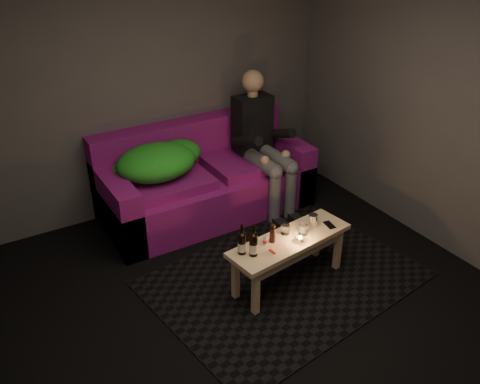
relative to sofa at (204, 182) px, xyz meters
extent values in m
plane|color=black|center=(-0.35, -1.82, -0.34)|extent=(4.50, 4.50, 0.00)
plane|color=#4E4C4E|center=(-0.35, 0.43, 0.96)|extent=(4.00, 0.00, 4.00)
plane|color=#4E4C4E|center=(1.65, -1.82, 0.96)|extent=(0.00, 4.50, 4.50)
cube|color=black|center=(0.04, -1.46, -0.34)|extent=(2.46, 1.93, 0.01)
cube|color=#7D1066|center=(0.00, -0.05, -0.11)|extent=(2.19, 0.99, 0.46)
cube|color=#7D1066|center=(0.00, 0.32, 0.36)|extent=(2.19, 0.24, 0.48)
cube|color=#7D1066|center=(-0.99, -0.05, 0.00)|extent=(0.22, 0.99, 0.68)
cube|color=#7D1066|center=(0.99, -0.05, 0.00)|extent=(0.22, 0.99, 0.68)
cube|color=#7D1066|center=(-0.46, -0.11, 0.16)|extent=(0.82, 0.66, 0.11)
cube|color=#7D1066|center=(0.46, -0.11, 0.16)|extent=(0.82, 0.66, 0.11)
ellipsoid|color=#258718|center=(-0.54, -0.05, 0.38)|extent=(0.79, 0.61, 0.33)
ellipsoid|color=#258718|center=(-0.23, 0.10, 0.35)|extent=(0.48, 0.39, 0.26)
ellipsoid|color=#258718|center=(-0.78, 0.08, 0.31)|extent=(0.35, 0.29, 0.18)
cube|color=black|center=(0.61, 0.00, 0.55)|extent=(0.39, 0.24, 0.60)
sphere|color=tan|center=(0.61, 0.00, 1.01)|extent=(0.23, 0.23, 0.23)
cylinder|color=#565962|center=(0.51, -0.34, 0.24)|extent=(0.15, 0.55, 0.15)
cylinder|color=#565962|center=(0.71, -0.34, 0.24)|extent=(0.15, 0.55, 0.15)
cylinder|color=#565962|center=(0.51, -0.60, -0.06)|extent=(0.12, 0.12, 0.56)
cylinder|color=#565962|center=(0.71, -0.60, -0.06)|extent=(0.12, 0.12, 0.56)
cube|color=black|center=(0.51, -0.67, -0.31)|extent=(0.10, 0.24, 0.07)
cube|color=black|center=(0.71, -0.67, -0.31)|extent=(0.10, 0.24, 0.07)
cube|color=#ECC28A|center=(0.04, -1.51, 0.10)|extent=(1.17, 0.51, 0.04)
cube|color=#ECC28A|center=(0.04, -1.51, 0.03)|extent=(1.02, 0.41, 0.10)
cube|color=#ECC28A|center=(-0.43, -1.70, -0.13)|extent=(0.06, 0.06, 0.42)
cube|color=#ECC28A|center=(-0.46, -1.44, -0.13)|extent=(0.06, 0.06, 0.42)
cube|color=#ECC28A|center=(0.53, -1.57, -0.13)|extent=(0.06, 0.06, 0.42)
cube|color=#ECC28A|center=(0.50, -1.31, -0.13)|extent=(0.06, 0.06, 0.42)
cylinder|color=black|center=(-0.42, -1.48, 0.21)|extent=(0.06, 0.06, 0.18)
cylinder|color=white|center=(-0.42, -1.48, 0.18)|extent=(0.07, 0.07, 0.08)
cone|color=black|center=(-0.42, -1.48, 0.32)|extent=(0.06, 0.06, 0.03)
cylinder|color=black|center=(-0.42, -1.48, 0.35)|extent=(0.02, 0.02, 0.09)
cylinder|color=black|center=(-0.36, -1.55, 0.22)|extent=(0.07, 0.07, 0.19)
cylinder|color=white|center=(-0.36, -1.55, 0.19)|extent=(0.07, 0.07, 0.08)
cone|color=black|center=(-0.36, -1.55, 0.33)|extent=(0.07, 0.07, 0.03)
cylinder|color=black|center=(-0.36, -1.55, 0.36)|extent=(0.03, 0.03, 0.09)
cylinder|color=silver|center=(-0.19, -1.47, 0.16)|extent=(0.04, 0.04, 0.08)
cylinder|color=black|center=(-0.12, -1.47, 0.19)|extent=(0.06, 0.06, 0.13)
cylinder|color=white|center=(0.04, -1.42, 0.17)|extent=(0.08, 0.08, 0.09)
cylinder|color=white|center=(0.08, -1.58, 0.14)|extent=(0.06, 0.06, 0.04)
sphere|color=orange|center=(0.08, -1.58, 0.15)|extent=(0.02, 0.02, 0.02)
cylinder|color=white|center=(0.17, -1.51, 0.17)|extent=(0.07, 0.07, 0.09)
cylinder|color=silver|center=(0.33, -1.44, 0.18)|extent=(0.09, 0.09, 0.11)
cube|color=black|center=(0.45, -1.52, 0.13)|extent=(0.08, 0.14, 0.01)
cube|color=red|center=(-0.21, -1.59, 0.13)|extent=(0.02, 0.07, 0.01)
camera|label=1|loc=(-2.16, -4.34, 2.50)|focal=38.00mm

